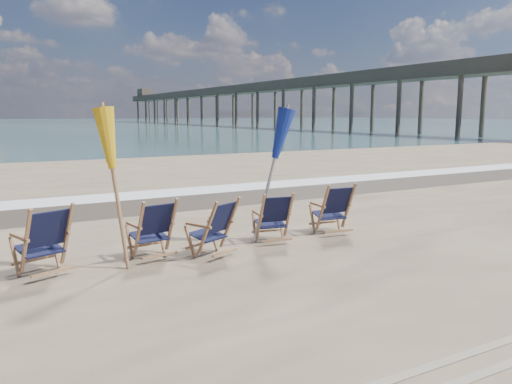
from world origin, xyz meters
The scene contains 11 objects.
ocean centered at (0.00, 128.00, 0.00)m, with size 400.00×400.00×0.00m, color #3D6365.
surf_foam centered at (0.00, 8.30, 0.00)m, with size 200.00×1.40×0.01m, color silver.
wet_sand_strip centered at (0.00, 6.80, 0.00)m, with size 200.00×2.60×0.00m, color #42362A.
beach_chair_0 centered at (-3.03, 2.12, 0.51)m, with size 0.65×0.73×1.01m, color black, non-canonical shape.
beach_chair_1 centered at (-1.50, 2.15, 0.48)m, with size 0.61×0.69×0.95m, color black, non-canonical shape.
beach_chair_2 centered at (-0.64, 1.89, 0.47)m, with size 0.60×0.67×0.93m, color black, non-canonical shape.
beach_chair_3 centered at (0.55, 2.03, 0.45)m, with size 0.58×0.65×0.90m, color black, non-canonical shape.
beach_chair_4 centered at (1.86, 2.04, 0.49)m, with size 0.62×0.70×0.97m, color black, non-canonical shape.
umbrella_yellow centered at (-2.36, 1.99, 1.75)m, with size 0.30×0.30×2.28m.
umbrella_blue centered at (0.27, 2.23, 1.79)m, with size 0.30×0.30×2.32m.
fishing_pier centered at (38.00, 74.00, 4.65)m, with size 4.40×140.00×9.30m, color brown, non-canonical shape.
Camera 1 is at (-3.96, -5.04, 2.19)m, focal length 35.00 mm.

